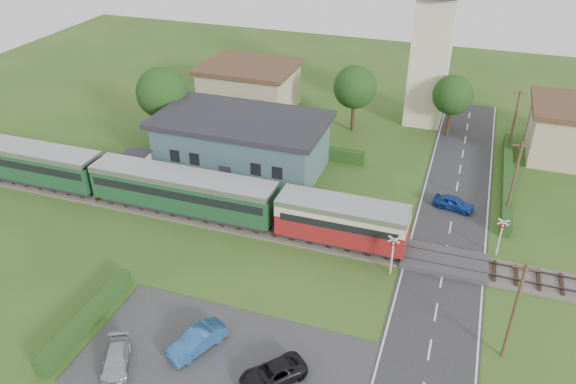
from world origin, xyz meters
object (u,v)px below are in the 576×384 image
(train, at_px, (149,184))
(car_on_road, at_px, (454,203))
(house_west, at_px, (249,87))
(crossing_signal_near, at_px, (393,250))
(house_east, at_px, (574,131))
(church_tower, at_px, (434,32))
(pedestrian_near, at_px, (301,201))
(car_park_blue, at_px, (197,340))
(equipment_hut, at_px, (137,166))
(crossing_signal_far, at_px, (501,232))
(pedestrian_far, at_px, (157,179))
(car_park_dark, at_px, (273,374))
(station_building, at_px, (242,143))
(car_park_silver, at_px, (116,359))

(train, distance_m, car_on_road, 25.93)
(house_west, xyz_separation_m, crossing_signal_near, (21.40, -25.41, -0.65))
(house_east, xyz_separation_m, car_on_road, (-10.08, -14.01, -2.17))
(church_tower, relative_size, pedestrian_near, 10.70)
(crossing_signal_near, xyz_separation_m, car_park_blue, (-9.85, -11.12, -1.42))
(equipment_hut, height_order, house_west, house_west)
(crossing_signal_near, distance_m, car_park_blue, 14.92)
(church_tower, xyz_separation_m, house_west, (-20.00, -3.00, -7.43))
(crossing_signal_far, bearing_deg, pedestrian_far, 179.99)
(house_west, xyz_separation_m, car_park_dark, (16.75, -37.33, -2.17))
(car_on_road, xyz_separation_m, car_park_dark, (-8.17, -22.32, -0.00))
(church_tower, xyz_separation_m, crossing_signal_near, (1.40, -28.41, -8.08))
(train, bearing_deg, church_tower, 52.86)
(house_west, relative_size, house_east, 1.23)
(crossing_signal_far, bearing_deg, car_park_dark, -125.31)
(train, bearing_deg, car_park_dark, -41.07)
(car_on_road, height_order, car_park_dark, car_on_road)
(equipment_hut, relative_size, pedestrian_near, 1.55)
(church_tower, distance_m, crossing_signal_far, 26.39)
(house_west, height_order, car_park_dark, house_west)
(station_building, xyz_separation_m, pedestrian_near, (7.86, -6.00, -1.42))
(house_west, bearing_deg, crossing_signal_far, -35.77)
(car_park_silver, height_order, car_park_dark, car_park_dark)
(train, xyz_separation_m, house_west, (-0.31, 23.00, 0.61))
(church_tower, height_order, crossing_signal_far, church_tower)
(church_tower, xyz_separation_m, pedestrian_far, (-20.47, -23.60, -8.97))
(car_park_blue, bearing_deg, pedestrian_near, 109.96)
(train, bearing_deg, crossing_signal_near, -6.51)
(crossing_signal_near, distance_m, crossing_signal_far, 8.65)
(car_park_dark, bearing_deg, car_park_blue, -146.62)
(crossing_signal_far, distance_m, car_on_road, 6.87)
(crossing_signal_near, relative_size, crossing_signal_far, 1.00)
(house_east, height_order, car_park_dark, house_east)
(pedestrian_far, bearing_deg, house_east, -75.72)
(equipment_hut, height_order, crossing_signal_far, crossing_signal_far)
(equipment_hut, bearing_deg, church_tower, 44.75)
(station_building, xyz_separation_m, house_east, (30.00, 13.01, 0.10))
(train, xyz_separation_m, car_park_blue, (11.24, -13.53, -1.45))
(crossing_signal_near, bearing_deg, church_tower, 92.82)
(station_building, distance_m, car_on_road, 20.05)
(car_on_road, bearing_deg, pedestrian_far, 113.53)
(station_building, distance_m, train, 10.16)
(house_east, xyz_separation_m, car_park_silver, (-27.32, -38.32, -2.19))
(house_east, height_order, car_park_silver, house_east)
(crossing_signal_far, distance_m, car_park_blue, 23.37)
(church_tower, distance_m, house_west, 21.55)
(station_building, xyz_separation_m, car_park_blue, (6.55, -22.53, -1.97))
(car_on_road, bearing_deg, pedestrian_near, 123.61)
(house_east, relative_size, car_park_blue, 2.25)
(train, xyz_separation_m, crossing_signal_far, (28.29, 2.39, -0.04))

